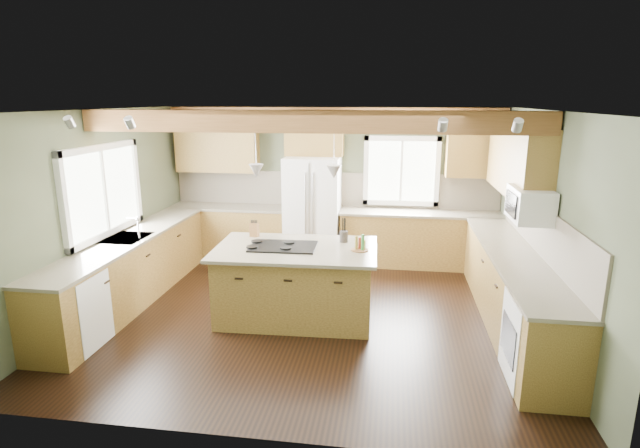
# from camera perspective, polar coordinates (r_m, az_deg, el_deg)

# --- Properties ---
(floor) EXTENTS (5.60, 5.60, 0.00)m
(floor) POSITION_cam_1_polar(r_m,az_deg,el_deg) (6.62, -1.12, -10.21)
(floor) COLOR black
(floor) RESTS_ON ground
(ceiling) EXTENTS (5.60, 5.60, 0.00)m
(ceiling) POSITION_cam_1_polar(r_m,az_deg,el_deg) (6.03, -1.24, 12.89)
(ceiling) COLOR silver
(ceiling) RESTS_ON wall_back
(wall_back) EXTENTS (5.60, 0.00, 5.60)m
(wall_back) POSITION_cam_1_polar(r_m,az_deg,el_deg) (8.63, 1.53, 4.61)
(wall_back) COLOR #414732
(wall_back) RESTS_ON ground
(wall_left) EXTENTS (0.00, 5.00, 5.00)m
(wall_left) POSITION_cam_1_polar(r_m,az_deg,el_deg) (7.20, -23.75, 1.47)
(wall_left) COLOR #414732
(wall_left) RESTS_ON ground
(wall_right) EXTENTS (0.00, 5.00, 5.00)m
(wall_right) POSITION_cam_1_polar(r_m,az_deg,el_deg) (6.38, 24.46, -0.11)
(wall_right) COLOR #414732
(wall_right) RESTS_ON ground
(ceiling_beam) EXTENTS (5.55, 0.26, 0.26)m
(ceiling_beam) POSITION_cam_1_polar(r_m,az_deg,el_deg) (5.96, -1.36, 11.63)
(ceiling_beam) COLOR brown
(ceiling_beam) RESTS_ON ceiling
(soffit_trim) EXTENTS (5.55, 0.20, 0.10)m
(soffit_trim) POSITION_cam_1_polar(r_m,az_deg,el_deg) (8.41, 1.51, 12.85)
(soffit_trim) COLOR brown
(soffit_trim) RESTS_ON ceiling
(backsplash_back) EXTENTS (5.58, 0.03, 0.58)m
(backsplash_back) POSITION_cam_1_polar(r_m,az_deg,el_deg) (8.63, 1.52, 4.00)
(backsplash_back) COLOR brown
(backsplash_back) RESTS_ON wall_back
(backsplash_right) EXTENTS (0.03, 3.70, 0.58)m
(backsplash_right) POSITION_cam_1_polar(r_m,az_deg,el_deg) (6.45, 24.13, -0.77)
(backsplash_right) COLOR brown
(backsplash_right) RESTS_ON wall_right
(base_cab_back_left) EXTENTS (2.02, 0.60, 0.88)m
(base_cab_back_left) POSITION_cam_1_polar(r_m,az_deg,el_deg) (8.91, -10.24, -0.97)
(base_cab_back_left) COLOR brown
(base_cab_back_left) RESTS_ON floor
(counter_back_left) EXTENTS (2.06, 0.64, 0.04)m
(counter_back_left) POSITION_cam_1_polar(r_m,az_deg,el_deg) (8.81, -10.37, 1.92)
(counter_back_left) COLOR brown
(counter_back_left) RESTS_ON base_cab_back_left
(base_cab_back_right) EXTENTS (2.62, 0.60, 0.88)m
(base_cab_back_right) POSITION_cam_1_polar(r_m,az_deg,el_deg) (8.48, 11.30, -1.79)
(base_cab_back_right) COLOR brown
(base_cab_back_right) RESTS_ON floor
(counter_back_right) EXTENTS (2.66, 0.64, 0.04)m
(counter_back_right) POSITION_cam_1_polar(r_m,az_deg,el_deg) (8.37, 11.45, 1.23)
(counter_back_right) COLOR brown
(counter_back_right) RESTS_ON base_cab_back_right
(base_cab_left) EXTENTS (0.60, 3.70, 0.88)m
(base_cab_left) POSITION_cam_1_polar(r_m,az_deg,el_deg) (7.31, -20.87, -5.08)
(base_cab_left) COLOR brown
(base_cab_left) RESTS_ON floor
(counter_left) EXTENTS (0.64, 3.74, 0.04)m
(counter_left) POSITION_cam_1_polar(r_m,az_deg,el_deg) (7.18, -21.19, -1.61)
(counter_left) COLOR brown
(counter_left) RESTS_ON base_cab_left
(base_cab_right) EXTENTS (0.60, 3.70, 0.88)m
(base_cab_right) POSITION_cam_1_polar(r_m,az_deg,el_deg) (6.60, 21.06, -7.17)
(base_cab_right) COLOR brown
(base_cab_right) RESTS_ON floor
(counter_right) EXTENTS (0.64, 3.74, 0.04)m
(counter_right) POSITION_cam_1_polar(r_m,az_deg,el_deg) (6.46, 21.42, -3.35)
(counter_right) COLOR brown
(counter_right) RESTS_ON base_cab_right
(upper_cab_back_left) EXTENTS (1.40, 0.35, 0.90)m
(upper_cab_back_left) POSITION_cam_1_polar(r_m,az_deg,el_deg) (8.83, -11.66, 8.80)
(upper_cab_back_left) COLOR brown
(upper_cab_back_left) RESTS_ON wall_back
(upper_cab_over_fridge) EXTENTS (0.96, 0.35, 0.70)m
(upper_cab_over_fridge) POSITION_cam_1_polar(r_m,az_deg,el_deg) (8.40, -0.64, 10.19)
(upper_cab_over_fridge) COLOR brown
(upper_cab_over_fridge) RESTS_ON wall_back
(upper_cab_right) EXTENTS (0.35, 2.20, 0.90)m
(upper_cab_right) POSITION_cam_1_polar(r_m,az_deg,el_deg) (7.09, 21.68, 6.83)
(upper_cab_right) COLOR brown
(upper_cab_right) RESTS_ON wall_right
(upper_cab_back_corner) EXTENTS (0.90, 0.35, 0.90)m
(upper_cab_back_corner) POSITION_cam_1_polar(r_m,az_deg,el_deg) (8.42, 17.33, 8.20)
(upper_cab_back_corner) COLOR brown
(upper_cab_back_corner) RESTS_ON wall_back
(window_left) EXTENTS (0.04, 1.60, 1.05)m
(window_left) POSITION_cam_1_polar(r_m,az_deg,el_deg) (7.19, -23.61, 3.50)
(window_left) COLOR white
(window_left) RESTS_ON wall_left
(window_back) EXTENTS (1.10, 0.04, 1.00)m
(window_back) POSITION_cam_1_polar(r_m,az_deg,el_deg) (8.52, 9.28, 6.00)
(window_back) COLOR white
(window_back) RESTS_ON wall_back
(sink) EXTENTS (0.50, 0.65, 0.03)m
(sink) POSITION_cam_1_polar(r_m,az_deg,el_deg) (7.18, -21.20, -1.57)
(sink) COLOR #262628
(sink) RESTS_ON counter_left
(faucet) EXTENTS (0.02, 0.02, 0.28)m
(faucet) POSITION_cam_1_polar(r_m,az_deg,el_deg) (7.06, -20.02, -0.51)
(faucet) COLOR #B2B2B7
(faucet) RESTS_ON sink
(dishwasher) EXTENTS (0.60, 0.60, 0.84)m
(dishwasher) POSITION_cam_1_polar(r_m,az_deg,el_deg) (6.29, -26.49, -8.91)
(dishwasher) COLOR white
(dishwasher) RESTS_ON floor
(oven) EXTENTS (0.60, 0.72, 0.84)m
(oven) POSITION_cam_1_polar(r_m,az_deg,el_deg) (5.45, 23.91, -12.17)
(oven) COLOR white
(oven) RESTS_ON floor
(microwave) EXTENTS (0.40, 0.70, 0.38)m
(microwave) POSITION_cam_1_polar(r_m,az_deg,el_deg) (6.23, 22.88, 2.08)
(microwave) COLOR white
(microwave) RESTS_ON wall_right
(pendant_left) EXTENTS (0.18, 0.18, 0.16)m
(pendant_left) POSITION_cam_1_polar(r_m,az_deg,el_deg) (6.14, -7.29, 6.06)
(pendant_left) COLOR #B2B2B7
(pendant_left) RESTS_ON ceiling
(pendant_right) EXTENTS (0.18, 0.18, 0.16)m
(pendant_right) POSITION_cam_1_polar(r_m,az_deg,el_deg) (5.99, 1.60, 5.97)
(pendant_right) COLOR #B2B2B7
(pendant_right) RESTS_ON ceiling
(refrigerator) EXTENTS (0.90, 0.74, 1.80)m
(refrigerator) POSITION_cam_1_polar(r_m,az_deg,el_deg) (8.38, -0.83, 1.53)
(refrigerator) COLOR white
(refrigerator) RESTS_ON floor
(island) EXTENTS (1.93, 1.22, 0.88)m
(island) POSITION_cam_1_polar(r_m,az_deg,el_deg) (6.41, -2.74, -6.81)
(island) COLOR brown
(island) RESTS_ON floor
(island_top) EXTENTS (2.06, 1.35, 0.04)m
(island_top) POSITION_cam_1_polar(r_m,az_deg,el_deg) (6.26, -2.79, -2.88)
(island_top) COLOR brown
(island_top) RESTS_ON island
(cooktop) EXTENTS (0.84, 0.57, 0.02)m
(cooktop) POSITION_cam_1_polar(r_m,az_deg,el_deg) (6.28, -4.22, -2.57)
(cooktop) COLOR black
(cooktop) RESTS_ON island_top
(knife_block) EXTENTS (0.12, 0.10, 0.18)m
(knife_block) POSITION_cam_1_polar(r_m,az_deg,el_deg) (6.79, -7.52, -0.65)
(knife_block) COLOR brown
(knife_block) RESTS_ON island_top
(utensil_crock) EXTENTS (0.13, 0.13, 0.14)m
(utensil_crock) POSITION_cam_1_polar(r_m,az_deg,el_deg) (6.48, 2.73, -1.44)
(utensil_crock) COLOR #3D3831
(utensil_crock) RESTS_ON island_top
(bottle_tray) EXTENTS (0.25, 0.25, 0.20)m
(bottle_tray) POSITION_cam_1_polar(r_m,az_deg,el_deg) (6.13, 4.57, -2.14)
(bottle_tray) COLOR brown
(bottle_tray) RESTS_ON island_top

